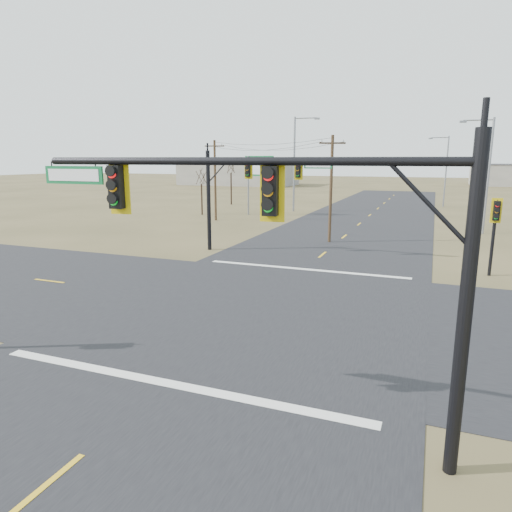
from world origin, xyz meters
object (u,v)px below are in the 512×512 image
at_px(utility_pole_near, 331,187).
at_px(streetlight_b, 445,168).
at_px(bare_tree_a, 201,176).
at_px(pedestal_signal_ne, 495,219).
at_px(bare_tree_b, 231,166).
at_px(mast_arm_far, 248,179).
at_px(highway_sign, 259,174).
at_px(streetlight_a, 486,170).
at_px(utility_pole_far, 215,179).
at_px(streetlight_c, 296,159).
at_px(mast_arm_near, 281,222).

relative_size(utility_pole_near, streetlight_b, 0.87).
bearing_deg(bare_tree_a, pedestal_signal_ne, -34.87).
relative_size(pedestal_signal_ne, bare_tree_b, 0.63).
distance_m(mast_arm_far, highway_sign, 21.76).
distance_m(pedestal_signal_ne, utility_pole_near, 12.94).
bearing_deg(utility_pole_near, streetlight_a, 37.76).
relative_size(utility_pole_far, streetlight_c, 0.73).
relative_size(highway_sign, streetlight_c, 0.59).
distance_m(highway_sign, bare_tree_a, 6.72).
height_order(pedestal_signal_ne, streetlight_c, streetlight_c).
bearing_deg(pedestal_signal_ne, highway_sign, 132.60).
height_order(mast_arm_near, pedestal_signal_ne, mast_arm_near).
distance_m(streetlight_a, bare_tree_b, 35.02).
xyz_separation_m(pedestal_signal_ne, streetlight_a, (0.76, 16.12, 2.31)).
bearing_deg(streetlight_b, mast_arm_near, -98.16).
distance_m(utility_pole_near, utility_pole_far, 16.49).
xyz_separation_m(mast_arm_far, streetlight_c, (-4.24, 25.98, 1.35)).
distance_m(utility_pole_near, bare_tree_a, 21.79).
bearing_deg(utility_pole_far, mast_arm_far, -56.48).
xyz_separation_m(utility_pole_far, bare_tree_a, (-3.73, 3.96, 0.12)).
relative_size(mast_arm_near, bare_tree_b, 1.50).
bearing_deg(mast_arm_near, bare_tree_a, 115.15).
bearing_deg(mast_arm_near, streetlight_b, 80.94).
bearing_deg(pedestal_signal_ne, utility_pole_far, 144.58).
bearing_deg(bare_tree_b, mast_arm_near, -64.58).
height_order(pedestal_signal_ne, bare_tree_b, bare_tree_b).
relative_size(mast_arm_far, bare_tree_a, 1.56).
relative_size(streetlight_a, streetlight_b, 1.04).
bearing_deg(utility_pole_far, streetlight_a, 0.57).
bearing_deg(streetlight_b, utility_pole_near, -108.77).
height_order(streetlight_c, bare_tree_a, streetlight_c).
relative_size(highway_sign, bare_tree_a, 1.19).
height_order(streetlight_b, streetlight_c, streetlight_c).
relative_size(utility_pole_near, bare_tree_a, 1.44).
xyz_separation_m(utility_pole_far, streetlight_a, (25.48, 0.25, 1.14)).
relative_size(mast_arm_far, streetlight_b, 0.94).
relative_size(streetlight_c, bare_tree_a, 2.01).
distance_m(utility_pole_near, bare_tree_b, 31.82).
relative_size(mast_arm_near, mast_arm_far, 1.17).
distance_m(pedestal_signal_ne, highway_sign, 31.02).
relative_size(utility_pole_near, streetlight_a, 0.83).
bearing_deg(utility_pole_far, utility_pole_near, -31.26).
distance_m(mast_arm_far, utility_pole_near, 7.56).
bearing_deg(streetlight_a, mast_arm_far, -148.29).
xyz_separation_m(mast_arm_near, bare_tree_b, (-24.07, 50.65, 0.45)).
height_order(utility_pole_far, bare_tree_b, utility_pole_far).
distance_m(highway_sign, bare_tree_b, 13.39).
relative_size(pedestal_signal_ne, streetlight_b, 0.46).
bearing_deg(mast_arm_near, pedestal_signal_ne, 66.22).
bearing_deg(bare_tree_b, utility_pole_near, -51.74).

